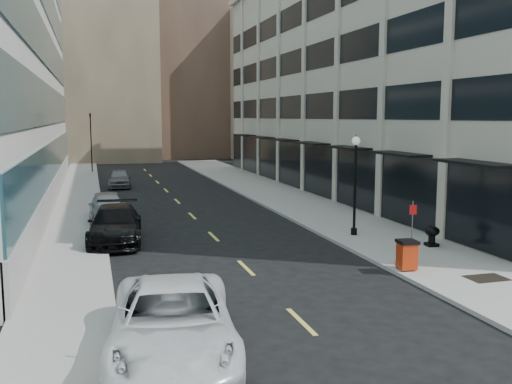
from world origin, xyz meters
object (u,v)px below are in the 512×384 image
car_white_van (173,322)px  car_grey_sedan (119,178)px  lamppost (355,176)px  trash_bin (407,254)px  sign_post (412,222)px  urn_planter (432,234)px  traffic_signal (90,117)px  car_black_pickup (115,225)px  car_silver_sedan (107,207)px

car_white_van → car_grey_sedan: 34.40m
car_white_van → lamppost: bearing=55.0°
trash_bin → sign_post: sign_post is taller
car_white_van → urn_planter: car_white_van is taller
traffic_signal → car_black_pickup: traffic_signal is taller
car_white_van → car_black_pickup: car_white_van is taller
car_white_van → urn_planter: size_ratio=7.12×
car_white_van → trash_bin: (9.31, 4.97, -0.13)m
car_white_van → trash_bin: car_white_van is taller
car_silver_sedan → sign_post: (11.20, -12.90, 0.85)m
lamppost → sign_post: size_ratio=2.03×
car_silver_sedan → lamppost: (11.20, -7.80, 2.14)m
trash_bin → sign_post: size_ratio=0.47×
traffic_signal → car_black_pickup: 34.36m
car_white_van → car_silver_sedan: size_ratio=1.31×
car_black_pickup → sign_post: bearing=-28.6°
sign_post → car_black_pickup: bearing=159.0°
lamppost → sign_post: lamppost is taller
car_black_pickup → car_silver_sedan: 5.65m
traffic_signal → car_silver_sedan: bearing=-88.6°
trash_bin → traffic_signal: bearing=110.3°
urn_planter → car_black_pickup: bearing=158.2°
urn_planter → trash_bin: bearing=-134.7°
traffic_signal → sign_post: bearing=-73.9°
car_silver_sedan → lamppost: 13.82m
car_black_pickup → trash_bin: 13.14m
sign_post → car_grey_sedan: bearing=121.5°
car_grey_sedan → urn_planter: 28.90m
car_black_pickup → lamppost: (11.00, -2.16, 2.13)m
car_black_pickup → car_silver_sedan: (-0.20, 5.65, -0.01)m
car_silver_sedan → urn_planter: size_ratio=5.42×
car_grey_sedan → sign_post: bearing=-67.7°
traffic_signal → car_silver_sedan: size_ratio=1.44×
car_grey_sedan → trash_bin: car_grey_sedan is taller
car_white_van → urn_planter: bearing=40.4°
car_grey_sedan → car_silver_sedan: bearing=-92.1°
car_black_pickup → urn_planter: bearing=-17.0°
car_silver_sedan → urn_planter: (13.40, -10.94, -0.13)m
car_grey_sedan → lamppost: size_ratio=0.93×
car_black_pickup → car_grey_sedan: size_ratio=1.30×
car_black_pickup → lamppost: size_ratio=1.20×
car_white_van → lamppost: size_ratio=1.33×
car_white_van → traffic_signal: bearing=99.3°
trash_bin → car_white_van: bearing=-146.1°
car_silver_sedan → trash_bin: 17.43m
car_grey_sedan → trash_bin: 30.74m
car_white_van → urn_planter: (12.42, 8.11, -0.19)m
lamppost → sign_post: bearing=-90.0°
car_white_van → car_black_pickup: (-0.78, 13.40, -0.05)m
urn_planter → traffic_signal: bearing=109.7°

